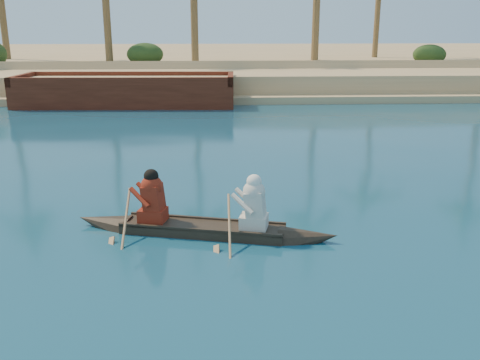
{
  "coord_description": "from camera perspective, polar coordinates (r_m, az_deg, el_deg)",
  "views": [
    {
      "loc": [
        -3.0,
        -4.54,
        3.83
      ],
      "look_at": [
        -2.42,
        6.46,
        0.63
      ],
      "focal_mm": 40.0,
      "sensor_mm": 36.0,
      "label": 1
    }
  ],
  "objects": [
    {
      "name": "sandy_embankment",
      "position": [
        51.62,
        0.35,
        12.53
      ],
      "size": [
        150.0,
        51.0,
        1.5
      ],
      "color": "tan",
      "rests_on": "ground"
    },
    {
      "name": "barge_mid",
      "position": [
        27.46,
        -11.94,
        9.13
      ],
      "size": [
        10.69,
        3.94,
        1.76
      ],
      "rotation": [
        0.0,
        0.0,
        -0.04
      ],
      "color": "maroon",
      "rests_on": "ground"
    },
    {
      "name": "shrub_cluster",
      "position": [
        36.26,
        1.8,
        12.03
      ],
      "size": [
        100.0,
        6.0,
        2.4
      ],
      "primitive_type": null,
      "color": "#1F3011",
      "rests_on": "ground"
    },
    {
      "name": "canoe",
      "position": [
        10.19,
        -4.02,
        -4.3
      ],
      "size": [
        5.11,
        1.89,
        1.4
      ],
      "rotation": [
        0.0,
        0.0,
        -0.24
      ],
      "color": "#31261B",
      "rests_on": "ground"
    }
  ]
}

